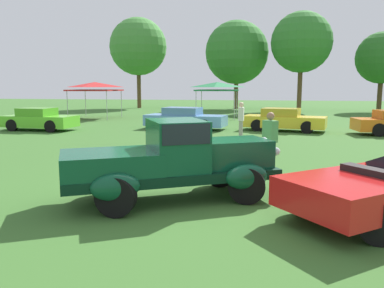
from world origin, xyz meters
TOP-DOWN VIEW (x-y plane):
  - ground_plane at (0.00, 0.00)m, footprint 120.00×120.00m
  - feature_pickup_truck at (-0.14, -0.17)m, footprint 4.60×3.32m
  - show_car_lime at (-10.22, 11.43)m, footprint 4.03×1.97m
  - show_car_skyblue at (-2.45, 13.32)m, footprint 4.69×2.31m
  - show_car_yellow at (2.96, 13.39)m, footprint 4.61×2.64m
  - spectator_near_truck at (1.93, 2.85)m, footprint 0.43×0.46m
  - spectator_far_side at (0.85, 9.50)m, footprint 0.26×0.41m
  - canopy_tent_left_field at (-10.50, 19.62)m, footprint 3.34×3.34m
  - canopy_tent_center_field at (-1.45, 21.14)m, footprint 3.09×3.09m
  - treeline_far_left at (-11.51, 33.77)m, footprint 6.24×6.24m
  - treeline_mid_left at (-0.75, 33.77)m, footprint 6.62×6.62m
  - treeline_center at (5.57, 31.27)m, footprint 5.81×5.81m
  - treeline_mid_right at (12.98, 31.43)m, footprint 4.82×4.82m

SIDE VIEW (x-z plane):
  - ground_plane at x=0.00m, z-range 0.00..0.00m
  - show_car_lime at x=-10.22m, z-range -0.01..1.21m
  - show_car_yellow at x=2.96m, z-range -0.01..1.21m
  - show_car_skyblue at x=-2.45m, z-range -0.01..1.21m
  - feature_pickup_truck at x=-0.14m, z-range 0.02..1.72m
  - spectator_near_truck at x=1.93m, z-range 0.07..1.76m
  - spectator_far_side at x=0.85m, z-range 0.07..1.76m
  - canopy_tent_center_field at x=-1.45m, z-range 1.07..3.78m
  - canopy_tent_left_field at x=-10.50m, z-range 1.07..3.78m
  - treeline_mid_right at x=12.98m, z-range 1.30..8.75m
  - treeline_mid_left at x=-0.75m, z-range 1.30..10.53m
  - treeline_center at x=5.57m, z-range 1.82..11.31m
  - treeline_far_left at x=-11.51m, z-range 1.77..11.59m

